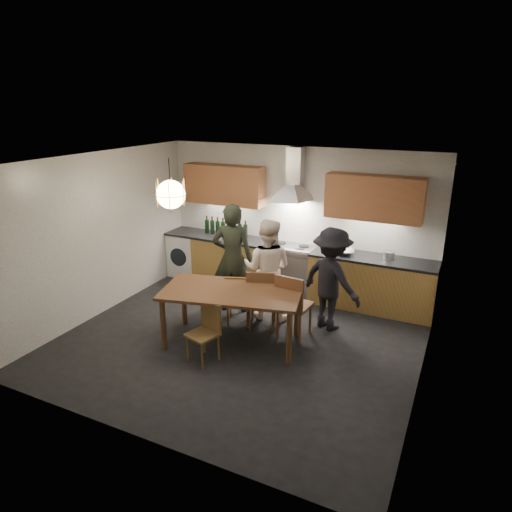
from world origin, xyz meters
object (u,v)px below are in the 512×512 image
at_px(chair_front, 206,328).
at_px(person_mid, 267,269).
at_px(person_right, 331,279).
at_px(wine_bottles, 226,227).
at_px(dining_table, 232,297).
at_px(stock_pot, 389,255).
at_px(person_left, 233,258).
at_px(mixing_bowl, 344,252).
at_px(chair_back_left, 238,297).

bearing_deg(chair_front, person_mid, 98.92).
distance_m(person_right, wine_bottles, 2.62).
relative_size(dining_table, person_right, 1.32).
bearing_deg(person_mid, stock_pot, -157.06).
bearing_deg(person_right, person_left, 27.13).
xyz_separation_m(person_mid, mixing_bowl, (0.96, 0.99, 0.13)).
relative_size(stock_pot, wine_bottles, 0.20).
bearing_deg(person_mid, chair_front, 73.50).
bearing_deg(wine_bottles, dining_table, -59.15).
bearing_deg(person_left, stock_pot, -170.66).
distance_m(chair_front, stock_pot, 3.24).
bearing_deg(wine_bottles, person_right, -23.77).
bearing_deg(person_left, chair_back_left, 109.36).
relative_size(person_right, stock_pot, 8.88).
bearing_deg(chair_back_left, chair_front, 72.97).
bearing_deg(dining_table, chair_back_left, 95.31).
relative_size(person_mid, stock_pot, 9.09).
distance_m(dining_table, mixing_bowl, 2.26).
bearing_deg(wine_bottles, chair_front, -66.28).
bearing_deg(person_left, wine_bottles, -72.21).
relative_size(dining_table, person_mid, 1.29).
height_order(chair_front, person_mid, person_mid).
relative_size(person_right, mixing_bowl, 4.74).
distance_m(mixing_bowl, wine_bottles, 2.33).
bearing_deg(mixing_bowl, person_mid, -134.24).
height_order(person_left, mixing_bowl, person_left).
bearing_deg(chair_back_left, dining_table, 87.68).
relative_size(chair_front, person_left, 0.44).
height_order(dining_table, person_mid, person_mid).
relative_size(chair_back_left, person_right, 0.53).
xyz_separation_m(person_mid, stock_pot, (1.68, 1.05, 0.15)).
height_order(dining_table, wine_bottles, wine_bottles).
bearing_deg(chair_front, stock_pot, 70.31).
relative_size(mixing_bowl, wine_bottles, 0.37).
bearing_deg(stock_pot, mixing_bowl, -174.53).
height_order(chair_back_left, person_right, person_right).
xyz_separation_m(person_mid, wine_bottles, (-1.36, 1.11, 0.25)).
distance_m(chair_back_left, chair_front, 1.04).
bearing_deg(stock_pot, person_left, -154.71).
bearing_deg(person_mid, mixing_bowl, -143.41).
bearing_deg(chair_back_left, mixing_bowl, -150.42).
relative_size(chair_back_left, chair_front, 1.04).
bearing_deg(stock_pot, person_right, -123.29).
bearing_deg(wine_bottles, person_left, -56.26).
xyz_separation_m(dining_table, person_left, (-0.51, 0.98, 0.19)).
bearing_deg(mixing_bowl, stock_pot, 5.47).
relative_size(dining_table, wine_bottles, 2.31).
distance_m(chair_front, person_mid, 1.59).
bearing_deg(person_right, dining_table, 67.59).
height_order(dining_table, person_left, person_left).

